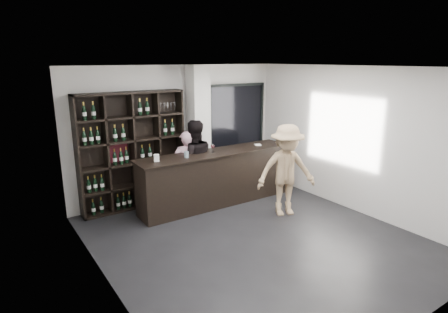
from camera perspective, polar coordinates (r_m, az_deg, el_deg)
floor at (r=6.66m, az=4.69°, el=-12.42°), size 5.00×5.50×0.01m
wine_shelf at (r=7.83m, az=-13.73°, el=0.79°), size 2.20×0.35×2.40m
structural_column at (r=8.32m, az=-3.89°, el=3.75°), size 0.40×0.40×2.90m
glass_panel at (r=9.15m, az=1.93°, el=4.46°), size 1.60×0.08×2.10m
tasting_counter at (r=7.94m, az=-1.15°, el=-3.28°), size 3.47×0.72×1.15m
taster_pink at (r=7.96m, az=-5.74°, el=-1.69°), size 0.66×0.52×1.58m
taster_black at (r=7.95m, az=-4.60°, el=-0.87°), size 1.02×0.88×1.80m
customer at (r=7.41m, az=9.47°, el=-2.11°), size 1.34×1.07×1.82m
wine_glass at (r=7.72m, az=-1.73°, el=1.37°), size 0.10×0.10×0.20m
spit_cup at (r=7.35m, az=-5.74°, el=0.29°), size 0.10×0.10×0.12m
napkin_stack at (r=8.42m, az=5.15°, el=1.80°), size 0.17×0.17×0.02m
card_stand at (r=7.13m, az=-10.26°, el=-0.23°), size 0.10×0.06×0.14m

